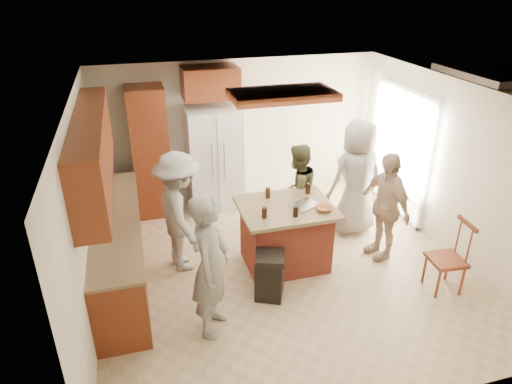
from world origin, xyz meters
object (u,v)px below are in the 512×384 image
object	(u,v)px
trash_bin	(270,275)
spindle_chair	(448,260)
person_behind_left	(297,192)
kitchen_island	(285,235)
refrigerator	(214,159)
person_front_left	(211,266)
person_side_right	(385,206)
person_behind_right	(356,178)
person_counter	(180,213)

from	to	relation	value
trash_bin	spindle_chair	bearing A→B (deg)	-11.65
person_behind_left	spindle_chair	bearing A→B (deg)	104.44
spindle_chair	person_behind_left	bearing A→B (deg)	127.97
kitchen_island	trash_bin	distance (m)	0.79
refrigerator	trash_bin	bearing A→B (deg)	-86.19
person_front_left	person_side_right	world-z (taller)	person_front_left
person_side_right	kitchen_island	world-z (taller)	person_side_right
person_front_left	refrigerator	bearing A→B (deg)	13.85
refrigerator	person_behind_right	bearing A→B (deg)	-35.56
person_side_right	person_counter	world-z (taller)	person_counter
person_front_left	refrigerator	size ratio (longest dim) A/B	0.97
person_front_left	person_behind_left	xyz separation A→B (m)	(1.65, 1.73, -0.11)
person_counter	refrigerator	world-z (taller)	refrigerator
kitchen_island	trash_bin	bearing A→B (deg)	-123.53
person_front_left	person_behind_right	distance (m)	3.07
person_behind_left	person_side_right	size ratio (longest dim) A/B	0.94
person_behind_right	trash_bin	bearing A→B (deg)	27.47
refrigerator	person_counter	bearing A→B (deg)	-115.40
person_behind_left	person_side_right	world-z (taller)	person_side_right
person_front_left	spindle_chair	bearing A→B (deg)	-66.24
person_front_left	kitchen_island	distance (m)	1.65
person_behind_right	kitchen_island	distance (m)	1.57
person_behind_right	trash_bin	distance (m)	2.28
refrigerator	kitchen_island	distance (m)	2.16
person_counter	person_behind_left	bearing A→B (deg)	-88.90
person_behind_right	person_counter	world-z (taller)	person_behind_right
person_counter	trash_bin	bearing A→B (deg)	-145.20
person_behind_right	person_counter	bearing A→B (deg)	-1.81
trash_bin	person_behind_right	bearing A→B (deg)	35.16
person_behind_left	person_counter	size ratio (longest dim) A/B	0.88
person_behind_right	spindle_chair	distance (m)	1.86
person_front_left	trash_bin	world-z (taller)	person_front_left
person_behind_left	refrigerator	size ratio (longest dim) A/B	0.85
person_behind_left	person_side_right	xyz separation A→B (m)	(1.01, -0.86, 0.05)
person_front_left	person_side_right	distance (m)	2.80
person_counter	person_front_left	bearing A→B (deg)	177.18
person_side_right	refrigerator	size ratio (longest dim) A/B	0.90
person_front_left	spindle_chair	distance (m)	3.10
person_behind_right	person_side_right	xyz separation A→B (m)	(0.07, -0.77, -0.12)
person_front_left	trash_bin	size ratio (longest dim) A/B	2.77
person_behind_left	person_behind_right	distance (m)	0.96
person_behind_right	kitchen_island	world-z (taller)	person_behind_right
person_counter	trash_bin	distance (m)	1.49
person_behind_left	spindle_chair	world-z (taller)	person_behind_left
spindle_chair	person_counter	bearing A→B (deg)	156.03
person_behind_left	trash_bin	xyz separation A→B (m)	(-0.85, -1.35, -0.44)
kitchen_island	trash_bin	size ratio (longest dim) A/B	2.03
kitchen_island	spindle_chair	size ratio (longest dim) A/B	1.29
person_behind_right	person_counter	size ratio (longest dim) A/B	1.07
trash_bin	spindle_chair	distance (m)	2.32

